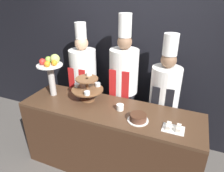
# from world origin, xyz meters

# --- Properties ---
(wall_back) EXTENTS (10.00, 0.06, 2.80)m
(wall_back) POSITION_xyz_m (0.00, 1.22, 1.40)
(wall_back) COLOR black
(wall_back) RESTS_ON ground_plane
(buffet_counter) EXTENTS (2.17, 0.63, 0.92)m
(buffet_counter) POSITION_xyz_m (0.00, 0.32, 0.46)
(buffet_counter) COLOR #422819
(buffet_counter) RESTS_ON ground_plane
(tiered_stand) EXTENTS (0.40, 0.40, 0.34)m
(tiered_stand) POSITION_xyz_m (-0.33, 0.42, 1.09)
(tiered_stand) COLOR brown
(tiered_stand) RESTS_ON buffet_counter
(fruit_pedestal) EXTENTS (0.32, 0.32, 0.54)m
(fruit_pedestal) POSITION_xyz_m (-0.82, 0.37, 1.29)
(fruit_pedestal) COLOR #B2ADA8
(fruit_pedestal) RESTS_ON buffet_counter
(cake_round) EXTENTS (0.23, 0.23, 0.08)m
(cake_round) POSITION_xyz_m (0.39, 0.21, 0.96)
(cake_round) COLOR white
(cake_round) RESTS_ON buffet_counter
(cup_white) EXTENTS (0.09, 0.09, 0.07)m
(cup_white) POSITION_xyz_m (0.13, 0.34, 0.96)
(cup_white) COLOR white
(cup_white) RESTS_ON buffet_counter
(cake_square_tray) EXTENTS (0.22, 0.16, 0.05)m
(cake_square_tray) POSITION_xyz_m (0.75, 0.20, 0.94)
(cake_square_tray) COLOR white
(cake_square_tray) RESTS_ON buffet_counter
(chef_left) EXTENTS (0.39, 0.39, 1.81)m
(chef_left) POSITION_xyz_m (-0.64, 0.85, 0.98)
(chef_left) COLOR black
(chef_left) RESTS_ON ground_plane
(chef_center_left) EXTENTS (0.39, 0.39, 1.94)m
(chef_center_left) POSITION_xyz_m (-0.01, 0.85, 1.04)
(chef_center_left) COLOR #28282D
(chef_center_left) RESTS_ON ground_plane
(chef_center_right) EXTENTS (0.38, 0.38, 1.74)m
(chef_center_right) POSITION_xyz_m (0.56, 0.85, 0.93)
(chef_center_right) COLOR #28282D
(chef_center_right) RESTS_ON ground_plane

